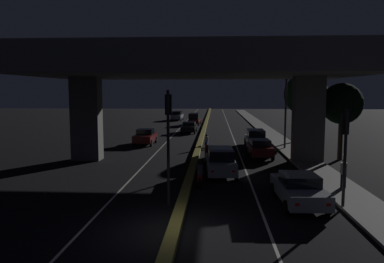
# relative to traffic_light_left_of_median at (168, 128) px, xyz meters

# --- Properties ---
(ground_plane) EXTENTS (200.00, 200.00, 0.00)m
(ground_plane) POSITION_rel_traffic_light_left_of_median_xyz_m (0.65, -3.33, -3.68)
(ground_plane) COLOR black
(lane_line_left_inner) EXTENTS (0.12, 126.00, 0.00)m
(lane_line_left_inner) POSITION_rel_traffic_light_left_of_median_xyz_m (-2.97, 31.67, -3.68)
(lane_line_left_inner) COLOR beige
(lane_line_left_inner) RESTS_ON ground_plane
(lane_line_right_inner) EXTENTS (0.12, 126.00, 0.00)m
(lane_line_right_inner) POSITION_rel_traffic_light_left_of_median_xyz_m (4.27, 31.67, -3.68)
(lane_line_right_inner) COLOR beige
(lane_line_right_inner) RESTS_ON ground_plane
(median_divider) EXTENTS (0.50, 126.00, 0.29)m
(median_divider) POSITION_rel_traffic_light_left_of_median_xyz_m (0.65, 31.67, -3.54)
(median_divider) COLOR olive
(median_divider) RESTS_ON ground_plane
(sidewalk_right) EXTENTS (2.28, 126.00, 0.13)m
(sidewalk_right) POSITION_rel_traffic_light_left_of_median_xyz_m (9.08, 24.67, -3.62)
(sidewalk_right) COLOR gray
(sidewalk_right) RESTS_ON ground_plane
(elevated_overpass) EXTENTS (24.54, 13.69, 9.35)m
(elevated_overpass) POSITION_rel_traffic_light_left_of_median_xyz_m (0.65, 11.28, 3.57)
(elevated_overpass) COLOR #5B5956
(elevated_overpass) RESTS_ON ground_plane
(traffic_light_left_of_median) EXTENTS (0.30, 0.49, 5.42)m
(traffic_light_left_of_median) POSITION_rel_traffic_light_left_of_median_xyz_m (0.00, 0.00, 0.00)
(traffic_light_left_of_median) COLOR black
(traffic_light_left_of_median) RESTS_ON ground_plane
(traffic_light_right_of_median) EXTENTS (0.30, 0.49, 4.57)m
(traffic_light_right_of_median) POSITION_rel_traffic_light_left_of_median_xyz_m (8.04, 0.01, -0.56)
(traffic_light_right_of_median) COLOR black
(traffic_light_right_of_median) RESTS_ON ground_plane
(street_lamp) EXTENTS (2.54, 0.32, 7.24)m
(street_lamp) POSITION_rel_traffic_light_left_of_median_xyz_m (8.23, 17.60, 0.67)
(street_lamp) COLOR #2D2D30
(street_lamp) RESTS_ON ground_plane
(car_silver_lead) EXTENTS (2.14, 4.69, 1.49)m
(car_silver_lead) POSITION_rel_traffic_light_left_of_median_xyz_m (6.15, 0.47, -2.93)
(car_silver_lead) COLOR gray
(car_silver_lead) RESTS_ON ground_plane
(car_silver_second) EXTENTS (2.10, 4.82, 1.70)m
(car_silver_second) POSITION_rel_traffic_light_left_of_median_xyz_m (2.53, 6.69, -2.81)
(car_silver_second) COLOR gray
(car_silver_second) RESTS_ON ground_plane
(car_dark_red_third) EXTENTS (1.96, 3.99, 1.53)m
(car_dark_red_third) POSITION_rel_traffic_light_left_of_median_xyz_m (5.76, 12.91, -2.88)
(car_dark_red_third) COLOR #591414
(car_dark_red_third) RESTS_ON ground_plane
(car_white_fourth) EXTENTS (1.93, 4.57, 1.66)m
(car_white_fourth) POSITION_rel_traffic_light_left_of_median_xyz_m (6.10, 19.11, -2.82)
(car_white_fourth) COLOR silver
(car_white_fourth) RESTS_ON ground_plane
(car_dark_red_lead_oncoming) EXTENTS (2.02, 4.01, 1.57)m
(car_dark_red_lead_oncoming) POSITION_rel_traffic_light_left_of_median_xyz_m (-4.88, 19.98, -2.90)
(car_dark_red_lead_oncoming) COLOR #591414
(car_dark_red_lead_oncoming) RESTS_ON ground_plane
(car_black_second_oncoming) EXTENTS (1.99, 4.29, 1.41)m
(car_black_second_oncoming) POSITION_rel_traffic_light_left_of_median_xyz_m (-1.19, 30.88, -2.96)
(car_black_second_oncoming) COLOR black
(car_black_second_oncoming) RESTS_ON ground_plane
(car_dark_red_third_oncoming) EXTENTS (2.05, 4.62, 1.84)m
(car_dark_red_third_oncoming) POSITION_rel_traffic_light_left_of_median_xyz_m (-1.16, 42.55, -2.70)
(car_dark_red_third_oncoming) COLOR #591414
(car_dark_red_third_oncoming) RESTS_ON ground_plane
(car_silver_fourth_oncoming) EXTENTS (2.13, 4.76, 1.67)m
(car_silver_fourth_oncoming) POSITION_rel_traffic_light_left_of_median_xyz_m (-4.88, 51.80, -2.82)
(car_silver_fourth_oncoming) COLOR gray
(car_silver_fourth_oncoming) RESTS_ON ground_plane
(motorcycle_red_filtering_near) EXTENTS (0.32, 1.88, 1.50)m
(motorcycle_red_filtering_near) POSITION_rel_traffic_light_left_of_median_xyz_m (1.33, 3.55, -3.05)
(motorcycle_red_filtering_near) COLOR black
(motorcycle_red_filtering_near) RESTS_ON ground_plane
(motorcycle_white_filtering_mid) EXTENTS (0.34, 1.83, 1.47)m
(motorcycle_white_filtering_mid) POSITION_rel_traffic_light_left_of_median_xyz_m (1.57, 9.99, -3.06)
(motorcycle_white_filtering_mid) COLOR black
(motorcycle_white_filtering_mid) RESTS_ON ground_plane
(motorcycle_blue_filtering_far) EXTENTS (0.34, 1.91, 1.37)m
(motorcycle_blue_filtering_far) POSITION_rel_traffic_light_left_of_median_xyz_m (1.37, 17.56, -3.10)
(motorcycle_blue_filtering_far) COLOR black
(motorcycle_blue_filtering_far) RESTS_ON ground_plane
(pedestrian_on_sidewalk) EXTENTS (0.35, 0.35, 1.59)m
(pedestrian_on_sidewalk) POSITION_rel_traffic_light_left_of_median_xyz_m (9.15, 3.23, -2.76)
(pedestrian_on_sidewalk) COLOR black
(pedestrian_on_sidewalk) RESTS_ON sidewalk_right
(roadside_tree_kerbside_near) EXTENTS (3.18, 3.18, 6.00)m
(roadside_tree_kerbside_near) POSITION_rel_traffic_light_left_of_median_xyz_m (11.94, 12.46, 0.69)
(roadside_tree_kerbside_near) COLOR #2D2116
(roadside_tree_kerbside_near) RESTS_ON ground_plane
(roadside_tree_kerbside_mid) EXTENTS (4.63, 4.63, 7.36)m
(roadside_tree_kerbside_mid) POSITION_rel_traffic_light_left_of_median_xyz_m (11.92, 24.08, 1.35)
(roadside_tree_kerbside_mid) COLOR #2D2116
(roadside_tree_kerbside_mid) RESTS_ON ground_plane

